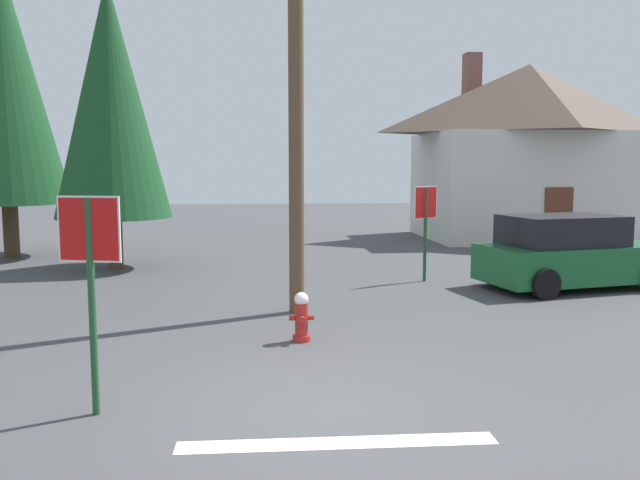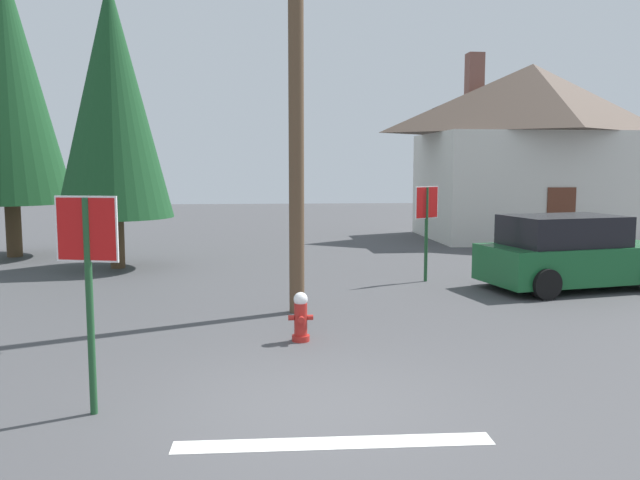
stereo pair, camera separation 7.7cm
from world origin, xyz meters
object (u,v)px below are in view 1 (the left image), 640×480
Objects in this scene: parked_car at (570,253)px; pine_tree_mid_left at (3,78)px; house at (527,149)px; pine_tree_tall_left at (110,99)px; utility_pole at (296,88)px; stop_sign_near at (90,260)px; fire_hydrant at (301,317)px; stop_sign_far at (425,214)px.

pine_tree_mid_left reaches higher than parked_car.
house is 15.28m from pine_tree_tall_left.
house is 0.93× the size of pine_tree_mid_left.
utility_pole is 1.81× the size of parked_car.
pine_tree_mid_left reaches higher than house.
parked_car is at bearing 37.49° from stop_sign_near.
utility_pole is 7.30m from pine_tree_tall_left.
stop_sign_near is 3.95m from fire_hydrant.
pine_tree_mid_left is at bearing 155.13° from stop_sign_far.
stop_sign_far is 0.30× the size of pine_tree_tall_left.
stop_sign_far is at bearing 57.07° from fire_hydrant.
utility_pole is 15.21m from house.
parked_car is at bearing -24.05° from pine_tree_mid_left.
pine_tree_tall_left is at bearing -34.98° from pine_tree_mid_left.
fire_hydrant is (2.45, 2.79, -1.33)m from stop_sign_near.
stop_sign_far is 12.99m from pine_tree_mid_left.
stop_sign_near is 0.32× the size of pine_tree_tall_left.
utility_pole is (2.50, 4.82, 2.41)m from stop_sign_near.
utility_pole is 0.88× the size of pine_tree_mid_left.
fire_hydrant is 0.18× the size of parked_car.
fire_hydrant is 4.26m from utility_pole.
pine_tree_mid_left is (-14.31, 6.38, 4.49)m from parked_car.
stop_sign_far is 0.27× the size of house.
stop_sign_far is 8.67m from pine_tree_tall_left.
pine_tree_mid_left reaches higher than fire_hydrant.
house is 1.91× the size of parked_car.
stop_sign_near reaches higher than parked_car.
stop_sign_far is (3.21, 3.00, -2.52)m from utility_pole.
pine_tree_tall_left is at bearing 160.51° from stop_sign_far.
stop_sign_near is at bearing -125.42° from house.
fire_hydrant is at bearing -60.10° from pine_tree_tall_left.
parked_car is 11.98m from pine_tree_tall_left.
pine_tree_mid_left is (-5.60, 13.06, 3.55)m from stop_sign_near.
pine_tree_tall_left reaches higher than parked_car.
house is at bearing 55.87° from fire_hydrant.
stop_sign_far is (3.26, 5.03, 1.23)m from fire_hydrant.
utility_pole is 5.06m from stop_sign_far.
stop_sign_near reaches higher than fire_hydrant.
parked_car is at bearing -19.87° from pine_tree_tall_left.
stop_sign_far is at bearing 43.07° from utility_pole.
utility_pole is at bearing 88.66° from fire_hydrant.
house is at bearing 51.72° from utility_pole.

